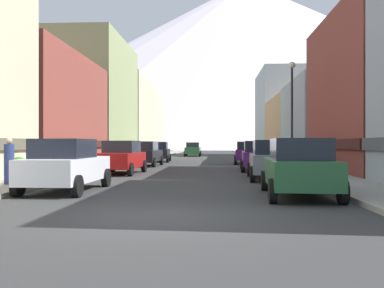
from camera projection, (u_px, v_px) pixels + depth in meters
ground_plane at (158, 217)px, 9.59m from camera, size 400.00×400.00×0.00m
sidewalk_left at (142, 159)px, 44.87m from camera, size 2.50×100.00×0.15m
sidewalk_right at (264, 159)px, 44.21m from camera, size 2.50×100.00×0.15m
storefront_left_1 at (9, 114)px, 29.03m from camera, size 10.25×13.25×7.51m
storefront_left_2 at (75, 103)px, 42.79m from camera, size 10.28×13.43×11.65m
storefront_left_3 at (114, 118)px, 56.26m from camera, size 8.96×12.46×10.14m
storefront_left_4 at (132, 125)px, 68.82m from camera, size 9.20×12.62×9.45m
storefront_right_2 at (346, 123)px, 35.74m from camera, size 9.32×11.34×6.81m
storefront_right_3 at (306, 129)px, 48.08m from camera, size 7.83×13.10×6.62m
storefront_right_4 at (283, 115)px, 61.31m from camera, size 7.02×13.34×11.71m
car_left_0 at (66, 165)px, 14.73m from camera, size 2.12×4.43×1.78m
car_left_1 at (121, 157)px, 23.35m from camera, size 2.22×4.47×1.78m
car_left_2 at (145, 154)px, 31.43m from camera, size 2.21×4.47×1.78m
car_left_3 at (158, 152)px, 38.74m from camera, size 2.24×4.48×1.78m
car_right_0 at (299, 167)px, 13.24m from camera, size 2.24×4.48×1.78m
car_right_1 at (272, 160)px, 19.64m from camera, size 2.23×4.47×1.78m
car_right_2 at (258, 156)px, 25.85m from camera, size 2.22×4.47×1.78m
car_right_3 at (247, 153)px, 34.59m from camera, size 2.23×4.48×1.78m
car_driving_0 at (193, 149)px, 55.72m from camera, size 2.06×4.40×1.78m
potted_plant_0 at (325, 160)px, 22.83m from camera, size 0.72×0.72×1.06m
potted_plant_1 at (317, 160)px, 24.52m from camera, size 0.70×0.70×1.06m
potted_plant_2 at (19, 167)px, 18.30m from camera, size 0.60×0.60×0.92m
pedestrian_0 at (9, 163)px, 15.84m from camera, size 0.36×0.36×1.69m
pedestrian_1 at (279, 153)px, 33.96m from camera, size 0.36×0.36×1.56m
streetlamp_right at (292, 99)px, 23.23m from camera, size 0.36×0.36×5.86m
mountain_backdrop at (246, 64)px, 268.09m from camera, size 337.38×337.38×101.46m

